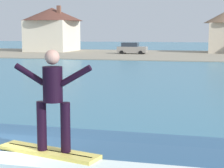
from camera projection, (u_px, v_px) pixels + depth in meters
surfboard at (48, 152)px, 6.56m from camera, size 1.89×0.82×0.06m
surfer at (53, 95)px, 6.38m from camera, size 1.33×0.32×1.66m
shoreline_bank at (187, 55)px, 59.16m from camera, size 120.00×25.70×0.11m
car_near_shore at (132, 48)px, 61.13m from camera, size 4.54×2.15×1.86m
house_with_chimney at (52, 27)px, 69.56m from camera, size 10.82×10.82×7.93m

